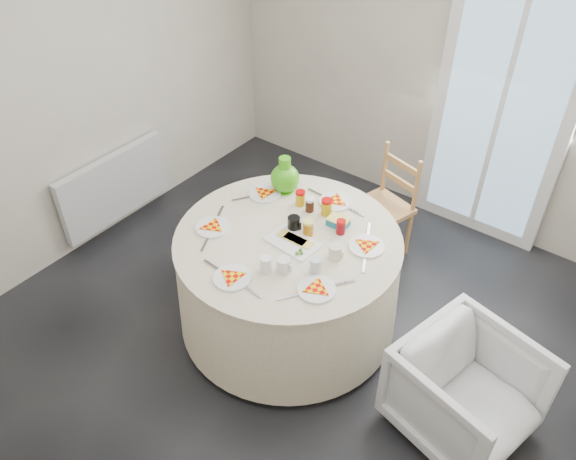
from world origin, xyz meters
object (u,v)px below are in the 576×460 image
Objects in this scene: wooden_chair at (383,202)px; armchair at (469,384)px; radiator at (115,187)px; table at (288,281)px; green_pitcher at (285,174)px.

wooden_chair is 1.57m from armchair.
radiator is 0.69× the size of table.
green_pitcher reaches higher than table.
armchair reaches higher than radiator.
armchair is 1.71m from green_pitcher.
wooden_chair is 0.86m from green_pitcher.
radiator is 1.45× the size of armchair.
radiator is 1.55m from green_pitcher.
table reaches higher than radiator.
table is at bearing -0.49° from radiator.
armchair is 2.74× the size of green_pitcher.
radiator is 2.11m from wooden_chair.
wooden_chair reaches higher than radiator.
radiator is at bearing -174.94° from green_pitcher.
table is 5.73× the size of green_pitcher.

